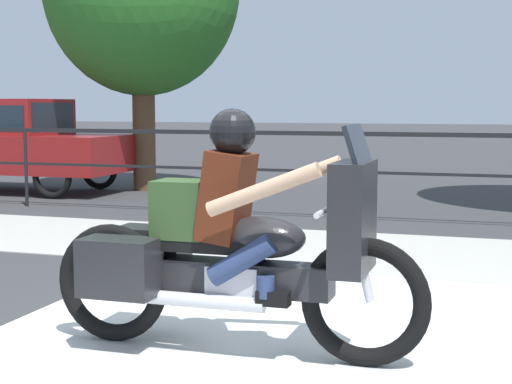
{
  "coord_description": "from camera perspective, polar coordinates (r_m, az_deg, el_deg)",
  "views": [
    {
      "loc": [
        1.95,
        -4.83,
        1.57
      ],
      "look_at": [
        0.18,
        0.72,
        0.92
      ],
      "focal_mm": 55.0,
      "sensor_mm": 36.0,
      "label": 1
    }
  ],
  "objects": [
    {
      "name": "parked_car",
      "position": [
        14.86,
        -17.44,
        3.72
      ],
      "size": [
        4.04,
        1.73,
        1.67
      ],
      "rotation": [
        0.0,
        0.0,
        0.05
      ],
      "color": "maroon",
      "rests_on": "ground"
    },
    {
      "name": "ground_plane",
      "position": [
        5.44,
        -4.15,
        -10.4
      ],
      "size": [
        120.0,
        120.0,
        0.0
      ],
      "primitive_type": "plane",
      "color": "#38383A"
    },
    {
      "name": "fence_railing",
      "position": [
        10.59,
        7.1,
        2.99
      ],
      "size": [
        36.0,
        0.05,
        1.21
      ],
      "color": "black",
      "rests_on": "ground"
    },
    {
      "name": "sidewalk_band",
      "position": [
        8.6,
        4.34,
        -4.11
      ],
      "size": [
        44.0,
        2.4,
        0.01
      ],
      "primitive_type": "cube",
      "color": "#B7B2A8",
      "rests_on": "ground"
    },
    {
      "name": "motorcycle",
      "position": [
        4.92,
        -1.89,
        -3.95
      ],
      "size": [
        2.48,
        0.76,
        1.55
      ],
      "rotation": [
        0.0,
        0.0,
        -0.05
      ],
      "color": "black",
      "rests_on": "ground"
    },
    {
      "name": "crosswalk_band",
      "position": [
        5.14,
        -1.05,
        -11.36
      ],
      "size": [
        3.6,
        6.0,
        0.01
      ],
      "primitive_type": "cube",
      "color": "silver",
      "rests_on": "ground"
    }
  ]
}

